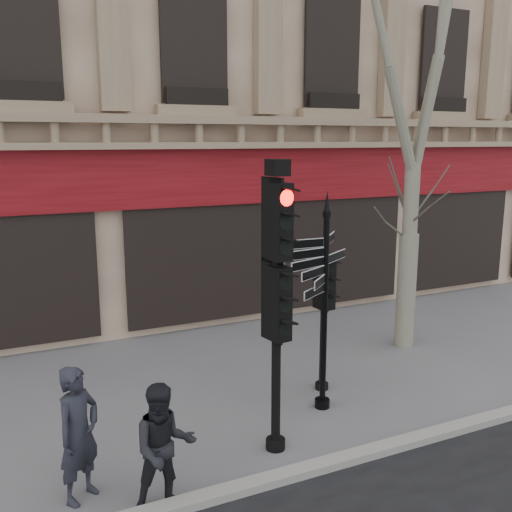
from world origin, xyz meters
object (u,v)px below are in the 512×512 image
(traffic_signal_main, at_px, (277,273))
(pedestrian_a, at_px, (79,434))
(fingerpost, at_px, (326,265))
(plane_tree, at_px, (421,20))
(traffic_signal_secondary, at_px, (324,297))
(pedestrian_b, at_px, (164,448))

(traffic_signal_main, bearing_deg, pedestrian_a, 170.68)
(fingerpost, height_order, pedestrian_a, fingerpost)
(plane_tree, bearing_deg, traffic_signal_secondary, -157.75)
(pedestrian_a, distance_m, pedestrian_b, 1.11)
(fingerpost, relative_size, plane_tree, 0.38)
(traffic_signal_main, height_order, traffic_signal_secondary, traffic_signal_main)
(traffic_signal_secondary, height_order, plane_tree, plane_tree)
(traffic_signal_secondary, distance_m, pedestrian_a, 4.73)
(fingerpost, xyz_separation_m, traffic_signal_main, (-1.31, -0.84, 0.19))
(traffic_signal_secondary, bearing_deg, plane_tree, 16.45)
(traffic_signal_main, xyz_separation_m, plane_tree, (4.48, 2.60, 4.09))
(pedestrian_b, bearing_deg, fingerpost, 30.65)
(traffic_signal_secondary, xyz_separation_m, plane_tree, (2.79, 1.14, 5.01))
(pedestrian_a, xyz_separation_m, pedestrian_b, (0.89, -0.65, -0.07))
(fingerpost, bearing_deg, pedestrian_b, -176.49)
(traffic_signal_main, bearing_deg, traffic_signal_secondary, 31.36)
(traffic_signal_main, bearing_deg, plane_tree, 20.68)
(traffic_signal_main, distance_m, pedestrian_b, 2.68)
(fingerpost, bearing_deg, traffic_signal_secondary, 37.06)
(traffic_signal_secondary, distance_m, pedestrian_b, 4.21)
(fingerpost, xyz_separation_m, pedestrian_a, (-4.04, -0.84, -1.58))
(plane_tree, xyz_separation_m, pedestrian_b, (-6.32, -3.25, -5.92))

